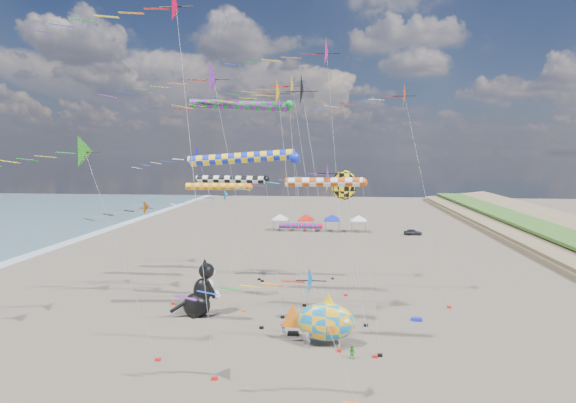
% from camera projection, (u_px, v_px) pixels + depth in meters
% --- Properties ---
extents(delta_kite_0, '(12.54, 2.38, 21.60)m').
position_uv_depth(delta_kite_0, '(403.00, 98.00, 41.88)').
color(delta_kite_0, '#C03913').
rests_on(delta_kite_0, ground).
extents(delta_kite_1, '(11.98, 2.39, 25.18)m').
position_uv_depth(delta_kite_1, '(148.00, 11.00, 27.58)').
color(delta_kite_1, red).
rests_on(delta_kite_1, ground).
extents(delta_kite_2, '(7.97, 1.61, 10.57)m').
position_uv_depth(delta_kite_2, '(138.00, 211.00, 43.86)').
color(delta_kite_2, orange).
rests_on(delta_kite_2, ground).
extents(delta_kite_3, '(10.52, 2.27, 20.94)m').
position_uv_depth(delta_kite_3, '(263.00, 98.00, 37.07)').
color(delta_kite_3, orange).
rests_on(delta_kite_3, ground).
extents(delta_kite_4, '(10.12, 1.92, 8.90)m').
position_uv_depth(delta_kite_4, '(292.00, 286.00, 24.99)').
color(delta_kite_4, '#0C63B7').
rests_on(delta_kite_4, ground).
extents(delta_kite_5, '(8.99, 1.62, 14.40)m').
position_uv_depth(delta_kite_5, '(322.00, 179.00, 31.95)').
color(delta_kite_5, '#681FA2').
rests_on(delta_kite_5, ground).
extents(delta_kite_6, '(14.72, 3.01, 26.65)m').
position_uv_depth(delta_kite_6, '(315.00, 54.00, 44.93)').
color(delta_kite_6, '#CF1671').
rests_on(delta_kite_6, ground).
extents(delta_kite_7, '(12.00, 2.42, 16.34)m').
position_uv_depth(delta_kite_7, '(94.00, 155.00, 31.30)').
color(delta_kite_7, '#258B1B').
rests_on(delta_kite_7, ground).
extents(delta_kite_8, '(10.83, 2.15, 22.23)m').
position_uv_depth(delta_kite_8, '(288.00, 89.00, 40.89)').
color(delta_kite_8, '#F1AF0D').
rests_on(delta_kite_8, ground).
extents(delta_kite_9, '(10.09, 2.00, 15.78)m').
position_uv_depth(delta_kite_9, '(194.00, 159.00, 41.48)').
color(delta_kite_9, '#0E10C2').
rests_on(delta_kite_9, ground).
extents(delta_kite_10, '(10.91, 1.67, 10.90)m').
position_uv_depth(delta_kite_10, '(210.00, 199.00, 52.72)').
color(delta_kite_10, '#2395D2').
rests_on(delta_kite_10, ground).
extents(delta_kite_11, '(13.43, 3.03, 21.72)m').
position_uv_depth(delta_kite_11, '(302.00, 92.00, 37.12)').
color(delta_kite_11, black).
rests_on(delta_kite_11, ground).
extents(delta_kite_12, '(12.74, 2.88, 22.35)m').
position_uv_depth(delta_kite_12, '(212.00, 83.00, 36.59)').
color(delta_kite_12, purple).
rests_on(delta_kite_12, ground).
extents(windsock_0, '(9.04, 0.87, 11.58)m').
position_uv_depth(windsock_0, '(221.00, 187.00, 51.71)').
color(windsock_0, orange).
rests_on(windsock_0, ground).
extents(windsock_1, '(7.21, 0.70, 13.25)m').
position_uv_depth(windsock_1, '(329.00, 183.00, 32.18)').
color(windsock_1, '#C4460D').
rests_on(windsock_1, ground).
extents(windsock_2, '(10.17, 0.90, 15.05)m').
position_uv_depth(windsock_2, '(247.00, 158.00, 35.60)').
color(windsock_2, '#1427C9').
rests_on(windsock_2, ground).
extents(windsock_3, '(6.53, 0.72, 6.77)m').
position_uv_depth(windsock_3, '(303.00, 226.00, 53.15)').
color(windsock_3, red).
rests_on(windsock_3, ground).
extents(windsock_4, '(11.19, 0.92, 19.95)m').
position_uv_depth(windsock_4, '(245.00, 106.00, 42.56)').
color(windsock_4, '#177F2F').
rests_on(windsock_4, ground).
extents(windsock_5, '(7.97, 0.70, 12.99)m').
position_uv_depth(windsock_5, '(235.00, 180.00, 39.96)').
color(windsock_5, black).
rests_on(windsock_5, ground).
extents(angelfish_kite, '(3.74, 3.02, 13.46)m').
position_uv_depth(angelfish_kite, '(342.00, 186.00, 39.83)').
color(angelfish_kite, yellow).
rests_on(angelfish_kite, ground).
extents(cat_inflatable, '(4.31, 3.25, 5.22)m').
position_uv_depth(cat_inflatable, '(199.00, 288.00, 41.28)').
color(cat_inflatable, black).
rests_on(cat_inflatable, ground).
extents(fish_inflatable, '(6.02, 2.18, 4.25)m').
position_uv_depth(fish_inflatable, '(325.00, 322.00, 34.80)').
color(fish_inflatable, '#1480C3').
rests_on(fish_inflatable, ground).
extents(person_adult, '(0.60, 0.40, 1.61)m').
position_uv_depth(person_adult, '(307.00, 338.00, 34.49)').
color(person_adult, slate).
rests_on(person_adult, ground).
extents(child_green, '(0.60, 0.53, 1.04)m').
position_uv_depth(child_green, '(352.00, 353.00, 32.62)').
color(child_green, '#218E2E').
rests_on(child_green, ground).
extents(child_blue, '(0.64, 0.45, 1.01)m').
position_uv_depth(child_blue, '(283.00, 327.00, 37.55)').
color(child_blue, blue).
rests_on(child_blue, ground).
extents(kite_bag_0, '(0.90, 0.44, 0.30)m').
position_uv_depth(kite_bag_0, '(293.00, 334.00, 37.00)').
color(kite_bag_0, black).
rests_on(kite_bag_0, ground).
extents(kite_bag_2, '(0.90, 0.44, 0.30)m').
position_uv_depth(kite_bag_2, '(417.00, 319.00, 40.16)').
color(kite_bag_2, '#1520D8').
rests_on(kite_bag_2, ground).
extents(tent_row, '(19.20, 4.20, 3.80)m').
position_uv_depth(tent_row, '(319.00, 215.00, 85.70)').
color(tent_row, silver).
rests_on(tent_row, ground).
extents(parked_car, '(3.36, 1.62, 1.11)m').
position_uv_depth(parked_car, '(413.00, 232.00, 82.25)').
color(parked_car, '#26262D').
rests_on(parked_car, ground).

